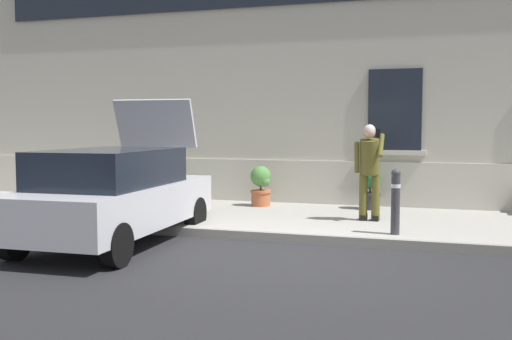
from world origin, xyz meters
name	(u,v)px	position (x,y,z in m)	size (l,w,h in m)	color
ground_plane	(296,256)	(0.00, 0.00, 0.00)	(80.00, 80.00, 0.00)	#232326
sidewalk	(330,221)	(0.00, 2.80, 0.07)	(24.00, 3.60, 0.15)	#99968E
curb_edge	(309,239)	(0.00, 0.94, 0.07)	(24.00, 0.12, 0.15)	gray
building_facade	(351,43)	(0.01, 5.29, 3.73)	(24.00, 1.52, 7.50)	#B2AD9E
hatchback_car_silver	(115,194)	(-2.93, 0.03, 0.80)	(1.88, 4.11, 2.34)	#B7B7BF
bollard_near_person	(396,199)	(1.29, 1.35, 0.71)	(0.15, 0.15, 1.04)	#333338
person_on_phone	(370,166)	(0.75, 2.53, 1.15)	(0.51, 0.52, 1.74)	#514C1E
planter_olive	(164,182)	(-3.96, 3.88, 0.61)	(0.44, 0.44, 0.86)	#606B38
planter_terracotta	(261,185)	(-1.67, 3.85, 0.61)	(0.44, 0.44, 0.86)	#B25B38
planter_charcoal	(370,187)	(0.61, 4.07, 0.61)	(0.44, 0.44, 0.86)	#2D2D30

